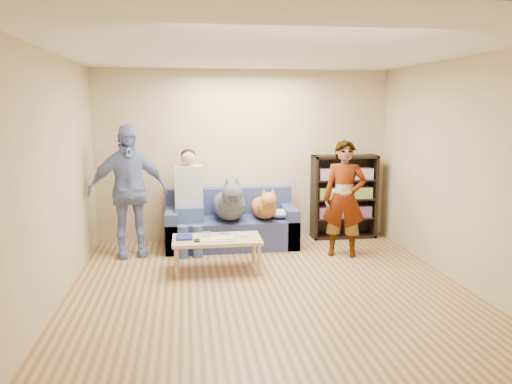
{
  "coord_description": "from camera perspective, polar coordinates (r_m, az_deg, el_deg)",
  "views": [
    {
      "loc": [
        -0.89,
        -5.1,
        2.03
      ],
      "look_at": [
        0.0,
        1.2,
        0.95
      ],
      "focal_mm": 35.0,
      "sensor_mm": 36.0,
      "label": 1
    }
  ],
  "objects": [
    {
      "name": "wall_right",
      "position": [
        6.03,
        23.4,
        1.89
      ],
      "size": [
        0.0,
        5.0,
        5.0
      ],
      "primitive_type": "plane",
      "rotation": [
        1.57,
        0.0,
        -1.57
      ],
      "color": "tan",
      "rests_on": "ground"
    },
    {
      "name": "controller_a",
      "position": [
        6.39,
        -2.05,
        -4.83
      ],
      "size": [
        0.04,
        0.13,
        0.03
      ],
      "primitive_type": "cube",
      "color": "white",
      "rests_on": "coffee_table"
    },
    {
      "name": "controller_b",
      "position": [
        6.32,
        -1.25,
        -4.99
      ],
      "size": [
        0.09,
        0.06,
        0.03
      ],
      "primitive_type": "cube",
      "color": "white",
      "rests_on": "coffee_table"
    },
    {
      "name": "pen_black",
      "position": [
        6.46,
        -3.54,
        -4.79
      ],
      "size": [
        0.13,
        0.08,
        0.01
      ],
      "primitive_type": "cylinder",
      "rotation": [
        0.0,
        1.57,
        -0.52
      ],
      "color": "black",
      "rests_on": "coffee_table"
    },
    {
      "name": "notebook_blue",
      "position": [
        6.31,
        -8.17,
        -5.13
      ],
      "size": [
        0.2,
        0.26,
        0.03
      ],
      "primitive_type": "cube",
      "color": "navy",
      "rests_on": "coffee_table"
    },
    {
      "name": "coffee_table",
      "position": [
        6.29,
        -4.5,
        -5.67
      ],
      "size": [
        1.1,
        0.6,
        0.42
      ],
      "color": "tan",
      "rests_on": "ground"
    },
    {
      "name": "sofa",
      "position": [
        7.44,
        -2.88,
        -3.99
      ],
      "size": [
        1.9,
        0.85,
        0.82
      ],
      "color": "#515B93",
      "rests_on": "ground"
    },
    {
      "name": "person_standing_left",
      "position": [
        7.01,
        -14.41,
        0.11
      ],
      "size": [
        1.14,
        0.68,
        1.81
      ],
      "primitive_type": "imported",
      "rotation": [
        0.0,
        0.0,
        0.23
      ],
      "color": "#7B90C5",
      "rests_on": "ground"
    },
    {
      "name": "pen_orange",
      "position": [
        6.12,
        -4.6,
        -5.62
      ],
      "size": [
        0.13,
        0.06,
        0.01
      ],
      "primitive_type": "cylinder",
      "rotation": [
        0.0,
        1.57,
        0.35
      ],
      "color": "orange",
      "rests_on": "coffee_table"
    },
    {
      "name": "bookshelf",
      "position": [
        7.94,
        9.99,
        -0.31
      ],
      "size": [
        1.0,
        0.34,
        1.3
      ],
      "color": "black",
      "rests_on": "ground"
    },
    {
      "name": "papers",
      "position": [
        6.18,
        -3.98,
        -5.42
      ],
      "size": [
        0.26,
        0.2,
        0.02
      ],
      "primitive_type": "cube",
      "color": "silver",
      "rests_on": "coffee_table"
    },
    {
      "name": "dog_tan",
      "position": [
        7.25,
        0.98,
        -1.67
      ],
      "size": [
        0.36,
        1.14,
        0.52
      ],
      "color": "#C05F3A",
      "rests_on": "sofa"
    },
    {
      "name": "person_seated",
      "position": [
        7.18,
        -7.66,
        -0.53
      ],
      "size": [
        0.4,
        0.73,
        1.47
      ],
      "color": "#3E5789",
      "rests_on": "sofa"
    },
    {
      "name": "ground",
      "position": [
        5.56,
        1.76,
        -11.78
      ],
      "size": [
        5.0,
        5.0,
        0.0
      ],
      "primitive_type": "plane",
      "color": "brown",
      "rests_on": "ground"
    },
    {
      "name": "held_controller",
      "position": [
        6.65,
        8.99,
        0.14
      ],
      "size": [
        0.04,
        0.11,
        0.03
      ],
      "primitive_type": "cube",
      "rotation": [
        0.0,
        0.0,
        -0.0
      ],
      "color": "silver",
      "rests_on": "person_standing_right"
    },
    {
      "name": "blanket",
      "position": [
        7.35,
        2.86,
        -2.47
      ],
      "size": [
        0.37,
        0.31,
        0.13
      ],
      "primitive_type": "ellipsoid",
      "color": "#B8B8BD",
      "rests_on": "sofa"
    },
    {
      "name": "camera_silver",
      "position": [
        6.38,
        -5.65,
        -4.8
      ],
      "size": [
        0.11,
        0.06,
        0.05
      ],
      "primitive_type": "cube",
      "color": "silver",
      "rests_on": "coffee_table"
    },
    {
      "name": "dog_gray",
      "position": [
        7.18,
        -3.03,
        -1.31
      ],
      "size": [
        0.47,
        1.28,
        0.69
      ],
      "color": "#4C4D56",
      "rests_on": "sofa"
    },
    {
      "name": "magazine",
      "position": [
        6.2,
        -3.72,
        -5.24
      ],
      "size": [
        0.22,
        0.17,
        0.01
      ],
      "primitive_type": "cube",
      "color": "beige",
      "rests_on": "coffee_table"
    },
    {
      "name": "wall_left",
      "position": [
        5.33,
        -22.74,
        1.01
      ],
      "size": [
        0.0,
        5.0,
        5.0
      ],
      "primitive_type": "plane",
      "rotation": [
        1.57,
        0.0,
        1.57
      ],
      "color": "tan",
      "rests_on": "ground"
    },
    {
      "name": "wall_front",
      "position": [
        2.84,
        10.51,
        -5.41
      ],
      "size": [
        4.5,
        0.0,
        4.5
      ],
      "primitive_type": "plane",
      "rotation": [
        -1.57,
        0.0,
        0.0
      ],
      "color": "tan",
      "rests_on": "ground"
    },
    {
      "name": "person_standing_right",
      "position": [
        6.92,
        10.06,
        -0.77
      ],
      "size": [
        0.68,
        0.56,
        1.6
      ],
      "primitive_type": "imported",
      "rotation": [
        0.0,
        0.0,
        -0.35
      ],
      "color": "gray",
      "rests_on": "ground"
    },
    {
      "name": "headphone_cup_b",
      "position": [
        6.35,
        -2.73,
        -4.99
      ],
      "size": [
        0.07,
        0.07,
        0.02
      ],
      "primitive_type": "cylinder",
      "color": "silver",
      "rests_on": "coffee_table"
    },
    {
      "name": "wallet",
      "position": [
        6.15,
        -6.77,
        -5.55
      ],
      "size": [
        0.07,
        0.12,
        0.02
      ],
      "primitive_type": "cube",
      "color": "black",
      "rests_on": "coffee_table"
    },
    {
      "name": "wall_back",
      "position": [
        7.69,
        -1.36,
        4.18
      ],
      "size": [
        4.5,
        0.0,
        4.5
      ],
      "primitive_type": "plane",
      "rotation": [
        1.57,
        0.0,
        0.0
      ],
      "color": "tan",
      "rests_on": "ground"
    },
    {
      "name": "ceiling",
      "position": [
        5.21,
        1.92,
        15.91
      ],
      "size": [
        5.0,
        5.0,
        0.0
      ],
      "primitive_type": "plane",
      "rotation": [
        3.14,
        0.0,
        0.0
      ],
      "color": "white",
      "rests_on": "ground"
    },
    {
      "name": "headphone_cup_a",
      "position": [
        6.27,
        -2.66,
        -5.17
      ],
      "size": [
        0.07,
        0.07,
        0.02
      ],
      "primitive_type": "cylinder",
      "color": "silver",
      "rests_on": "coffee_table"
    }
  ]
}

